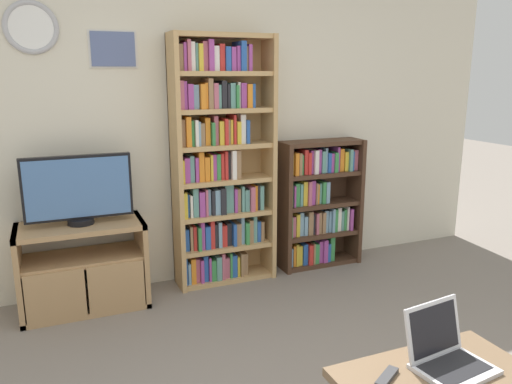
% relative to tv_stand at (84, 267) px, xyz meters
% --- Properties ---
extents(wall_back, '(5.73, 0.09, 2.60)m').
position_rel_tv_stand_xyz_m(wall_back, '(0.83, 0.28, 0.99)').
color(wall_back, beige).
rests_on(wall_back, ground_plane).
extents(tv_stand, '(0.87, 0.43, 0.63)m').
position_rel_tv_stand_xyz_m(tv_stand, '(0.00, 0.00, 0.00)').
color(tv_stand, tan).
rests_on(tv_stand, ground_plane).
extents(television, '(0.72, 0.18, 0.49)m').
position_rel_tv_stand_xyz_m(television, '(0.01, 0.02, 0.56)').
color(television, black).
rests_on(television, tv_stand).
extents(bookshelf_tall, '(0.80, 0.27, 1.95)m').
position_rel_tv_stand_xyz_m(bookshelf_tall, '(1.07, 0.12, 0.64)').
color(bookshelf_tall, tan).
rests_on(bookshelf_tall, ground_plane).
extents(bookshelf_short, '(0.73, 0.26, 1.11)m').
position_rel_tv_stand_xyz_m(bookshelf_short, '(1.96, 0.12, 0.24)').
color(bookshelf_short, '#472D1E').
rests_on(bookshelf_short, ground_plane).
extents(laptop, '(0.36, 0.32, 0.26)m').
position_rel_tv_stand_xyz_m(laptop, '(1.38, -2.06, 0.15)').
color(laptop, silver).
rests_on(laptop, coffee_table).
extents(remote_near_laptop, '(0.16, 0.12, 0.02)m').
position_rel_tv_stand_xyz_m(remote_near_laptop, '(1.08, -2.04, 0.10)').
color(remote_near_laptop, '#38383A').
rests_on(remote_near_laptop, coffee_table).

